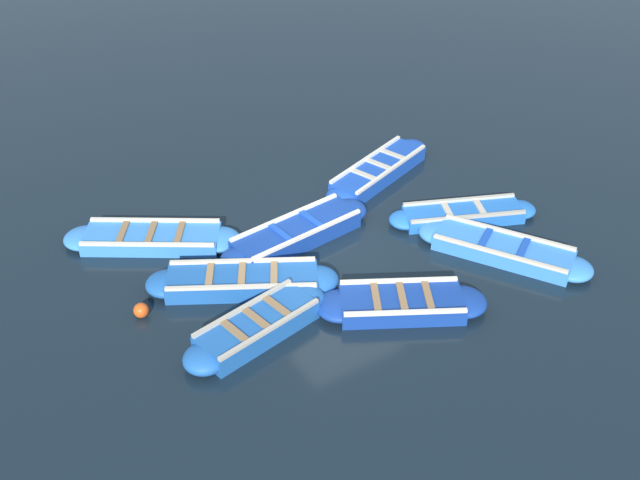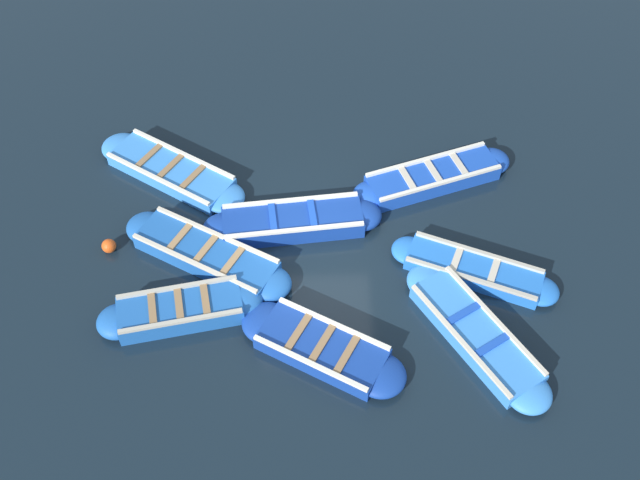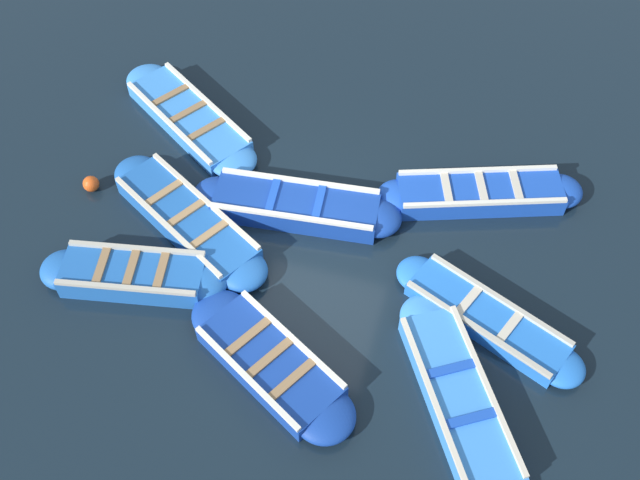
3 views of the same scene
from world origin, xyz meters
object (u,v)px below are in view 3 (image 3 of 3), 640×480
Objects in this scene: boat_stern_in at (134,275)px; boat_tucked at (270,363)px; boat_alongside at (480,194)px; boat_centre at (187,220)px; boat_end_of_row at (189,118)px; boat_near_quay at (296,206)px; boat_outer_right at (487,319)px; buoy_orange_near at (91,184)px; boat_far_corner at (459,398)px.

boat_stern_in reaches higher than boat_tucked.
boat_tucked is (4.30, -2.58, -0.02)m from boat_alongside.
boat_end_of_row is at bearing -158.23° from boat_centre.
boat_centre is 1.15× the size of boat_stern_in.
boat_centre is at bearing -65.21° from boat_near_quay.
boat_centre is at bearing -134.38° from boat_tucked.
boat_outer_right is 5.88m from boat_stern_in.
boat_centre is 2.07m from buoy_orange_near.
boat_end_of_row is at bearing -120.38° from boat_near_quay.
boat_far_corner is (2.02, 5.22, -0.02)m from boat_centre.
boat_alongside is 0.99× the size of boat_near_quay.
boat_outer_right is 1.05× the size of boat_stern_in.
boat_far_corner reaches higher than buoy_orange_near.
boat_tucked is (0.24, -2.91, 0.00)m from boat_far_corner.
buoy_orange_near is at bearing -96.20° from boat_outer_right.
boat_far_corner is (4.06, 0.33, -0.02)m from boat_alongside.
boat_near_quay is at bearing -129.38° from boat_far_corner.
boat_far_corner is at bearing 83.43° from boat_stern_in.
boat_tucked reaches higher than boat_end_of_row.
boat_stern_in is at bearing 44.43° from buoy_orange_near.
boat_end_of_row is 1.10× the size of boat_tucked.
boat_centre is 0.98× the size of boat_near_quay.
boat_outer_right reaches higher than buoy_orange_near.
boat_stern_in reaches higher than boat_end_of_row.
boat_tucked is at bearing 45.62° from boat_centre.
boat_tucked is at bearing 9.96° from boat_near_quay.
boat_near_quay reaches higher than buoy_orange_near.
boat_far_corner reaches higher than boat_outer_right.
boat_alongside is 12.82× the size of buoy_orange_near.
boat_alongside is (-2.55, -0.53, 0.04)m from boat_outer_right.
boat_outer_right is 5.44m from boat_centre.
boat_near_quay reaches higher than boat_end_of_row.
boat_near_quay is (-2.83, -3.45, 0.04)m from boat_far_corner.
boat_outer_right is 7.51m from buoy_orange_near.
boat_alongside is 7.15m from buoy_orange_near.
boat_near_quay reaches higher than boat_centre.
buoy_orange_near is (2.11, -1.08, -0.00)m from boat_end_of_row.
boat_near_quay is (-0.82, 1.77, 0.02)m from boat_centre.
boat_far_corner is 7.61m from boat_end_of_row.
boat_centre is at bearing -95.33° from boat_outer_right.
boat_tucked is (4.67, 3.27, 0.02)m from boat_end_of_row.
boat_end_of_row is (-2.92, -6.38, 0.01)m from boat_outer_right.
boat_far_corner is at bearing 50.62° from boat_near_quay.
boat_centre is 1.43m from boat_stern_in.
boat_stern_in is 2.35m from buoy_orange_near.
boat_end_of_row reaches higher than buoy_orange_near.
boat_tucked reaches higher than boat_outer_right.
boat_near_quay is (1.23, -3.12, 0.01)m from boat_alongside.
buoy_orange_near is at bearing -75.89° from boat_alongside.
boat_stern_in is 2.85m from boat_tucked.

